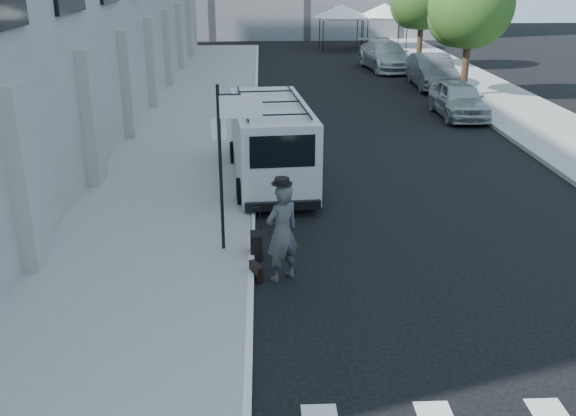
{
  "coord_description": "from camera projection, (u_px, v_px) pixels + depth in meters",
  "views": [
    {
      "loc": [
        -1.73,
        -9.36,
        5.84
      ],
      "look_at": [
        -1.25,
        2.54,
        1.3
      ],
      "focal_mm": 40.0,
      "sensor_mm": 36.0,
      "label": 1
    }
  ],
  "objects": [
    {
      "name": "sidewalk_left",
      "position": [
        199.0,
        118.0,
        25.64
      ],
      "size": [
        4.5,
        48.0,
        0.15
      ],
      "primitive_type": "cube",
      "color": "gray",
      "rests_on": "ground"
    },
    {
      "name": "ground",
      "position": [
        367.0,
        331.0,
        10.89
      ],
      "size": [
        120.0,
        120.0,
        0.0
      ],
      "primitive_type": "plane",
      "color": "black",
      "rests_on": "ground"
    },
    {
      "name": "businessman",
      "position": [
        282.0,
        233.0,
        12.35
      ],
      "size": [
        0.87,
        0.8,
        1.99
      ],
      "primitive_type": "imported",
      "rotation": [
        0.0,
        0.0,
        3.73
      ],
      "color": "#3F3F42",
      "rests_on": "ground"
    },
    {
      "name": "cargo_van",
      "position": [
        270.0,
        141.0,
        18.06
      ],
      "size": [
        2.52,
        6.15,
        2.26
      ],
      "rotation": [
        0.0,
        0.0,
        0.09
      ],
      "color": "silver",
      "rests_on": "ground"
    },
    {
      "name": "suitcase",
      "position": [
        256.0,
        245.0,
        13.52
      ],
      "size": [
        0.25,
        0.4,
        1.09
      ],
      "rotation": [
        0.0,
        0.0,
        0.03
      ],
      "color": "black",
      "rests_on": "ground"
    },
    {
      "name": "sign_pole",
      "position": [
        231.0,
        134.0,
        12.84
      ],
      "size": [
        1.03,
        0.07,
        3.5
      ],
      "color": "black",
      "rests_on": "sidewalk_left"
    },
    {
      "name": "parked_car_b",
      "position": [
        432.0,
        71.0,
        32.07
      ],
      "size": [
        1.88,
        5.01,
        1.63
      ],
      "primitive_type": "imported",
      "rotation": [
        0.0,
        0.0,
        -0.03
      ],
      "color": "#585A5F",
      "rests_on": "ground"
    },
    {
      "name": "sidewalk_right",
      "position": [
        492.0,
        96.0,
        29.88
      ],
      "size": [
        4.0,
        56.0,
        0.15
      ],
      "primitive_type": "cube",
      "color": "gray",
      "rests_on": "ground"
    },
    {
      "name": "parked_car_c",
      "position": [
        386.0,
        56.0,
        37.49
      ],
      "size": [
        2.93,
        5.86,
        1.63
      ],
      "primitive_type": "imported",
      "rotation": [
        0.0,
        0.0,
        0.12
      ],
      "color": "#B4B8BD",
      "rests_on": "ground"
    },
    {
      "name": "tent_right",
      "position": [
        385.0,
        10.0,
        46.14
      ],
      "size": [
        4.0,
        4.0,
        3.2
      ],
      "color": "black",
      "rests_on": "ground"
    },
    {
      "name": "tree_near",
      "position": [
        468.0,
        9.0,
        28.57
      ],
      "size": [
        3.8,
        3.83,
        6.03
      ],
      "color": "black",
      "rests_on": "ground"
    },
    {
      "name": "tent_left",
      "position": [
        341.0,
        11.0,
        45.55
      ],
      "size": [
        4.0,
        4.0,
        3.2
      ],
      "color": "black",
      "rests_on": "ground"
    },
    {
      "name": "briefcase",
      "position": [
        256.0,
        272.0,
        12.62
      ],
      "size": [
        0.29,
        0.45,
        0.34
      ],
      "primitive_type": "cube",
      "rotation": [
        0.0,
        0.0,
        0.41
      ],
      "color": "black",
      "rests_on": "ground"
    },
    {
      "name": "parked_car_a",
      "position": [
        459.0,
        99.0,
        25.91
      ],
      "size": [
        1.72,
        4.26,
        1.45
      ],
      "primitive_type": "imported",
      "rotation": [
        0.0,
        0.0,
        -0.0
      ],
      "color": "#9FA3A7",
      "rests_on": "ground"
    }
  ]
}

